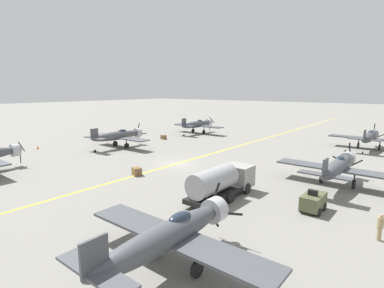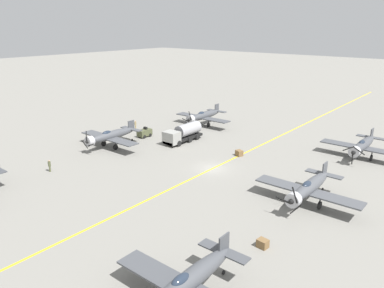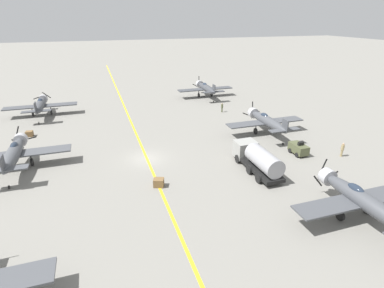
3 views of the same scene
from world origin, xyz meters
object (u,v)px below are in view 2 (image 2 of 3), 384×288
airplane_near_left (363,145)px  ground_crew_walking (135,125)px  airplane_mid_left (309,188)px  ground_crew_inspecting (49,165)px  fuel_tanker (183,133)px  supply_crate_by_tanker (239,153)px  airplane_near_right (203,116)px  supply_crate_mid_lane (263,243)px  tow_tractor (145,133)px  airplane_far_left (187,282)px  airplane_mid_right (111,136)px

airplane_near_left → ground_crew_walking: airplane_near_left is taller
airplane_mid_left → ground_crew_inspecting: size_ratio=7.12×
fuel_tanker → supply_crate_by_tanker: 11.44m
airplane_near_left → airplane_near_right: bearing=12.1°
supply_crate_mid_lane → ground_crew_walking: bearing=-27.3°
airplane_near_left → supply_crate_by_tanker: size_ratio=11.49×
airplane_mid_left → ground_crew_walking: (38.10, -8.98, -1.03)m
airplane_near_right → ground_crew_walking: airplane_near_right is taller
airplane_mid_left → tow_tractor: airplane_mid_left is taller
supply_crate_by_tanker → ground_crew_inspecting: bearing=52.8°
airplane_mid_left → tow_tractor: size_ratio=4.62×
airplane_far_left → tow_tractor: 43.07m
airplane_far_left → ground_crew_inspecting: size_ratio=7.12×
ground_crew_inspecting → supply_crate_by_tanker: 27.54m
tow_tractor → supply_crate_mid_lane: 37.95m
supply_crate_by_tanker → supply_crate_mid_lane: supply_crate_by_tanker is taller
airplane_mid_right → ground_crew_inspecting: size_ratio=7.12×
airplane_near_left → tow_tractor: bearing=33.1°
ground_crew_inspecting → supply_crate_by_tanker: ground_crew_inspecting is taller
ground_crew_walking → supply_crate_by_tanker: (-23.41, 0.10, -0.54)m
airplane_mid_right → ground_crew_walking: airplane_mid_right is taller
ground_crew_walking → supply_crate_by_tanker: size_ratio=1.72×
airplane_mid_left → airplane_far_left: (0.23, 20.81, 0.00)m
airplane_near_right → tow_tractor: (3.41, 12.87, -1.22)m
fuel_tanker → ground_crew_inspecting: bearing=76.6°
tow_tractor → ground_crew_inspecting: (-1.97, 19.81, 0.13)m
supply_crate_by_tanker → supply_crate_mid_lane: 24.78m
ground_crew_walking → airplane_near_right: bearing=-127.6°
airplane_far_left → supply_crate_mid_lane: size_ratio=12.62×
airplane_mid_left → supply_crate_mid_lane: 10.96m
airplane_far_left → airplane_near_right: size_ratio=1.00×
airplane_near_right → ground_crew_inspecting: (1.44, 32.68, -1.09)m
airplane_near_left → supply_crate_by_tanker: bearing=48.1°
ground_crew_walking → supply_crate_mid_lane: ground_crew_walking is taller
airplane_mid_right → ground_crew_inspecting: (-1.85, 12.12, -1.09)m
ground_crew_inspecting → supply_crate_by_tanker: (-16.64, -21.94, -0.48)m
airplane_near_right → ground_crew_walking: bearing=45.9°
airplane_near_left → ground_crew_walking: 39.75m
airplane_mid_right → tow_tractor: size_ratio=4.62×
ground_crew_inspecting → supply_crate_by_tanker: bearing=-127.2°
fuel_tanker → tow_tractor: size_ratio=3.08×
airplane_near_right → fuel_tanker: 11.36m
airplane_mid_right → fuel_tanker: 12.17m
ground_crew_walking → supply_crate_mid_lane: bearing=152.7°
airplane_near_left → ground_crew_inspecting: size_ratio=7.12×
airplane_far_left → ground_crew_walking: airplane_far_left is taller
airplane_mid_right → supply_crate_mid_lane: size_ratio=12.62×
airplane_mid_right → airplane_near_left: bearing=-140.4°
airplane_near_left → airplane_mid_right: bearing=43.7°
fuel_tanker → ground_crew_walking: bearing=-0.2°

